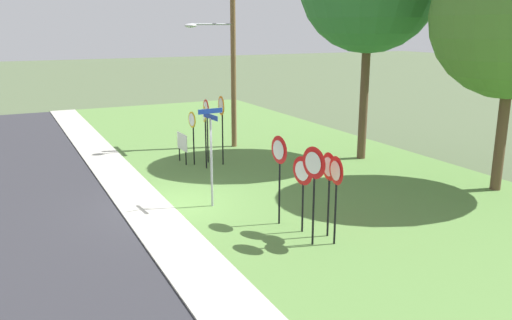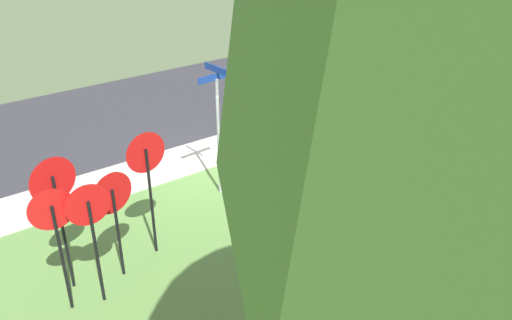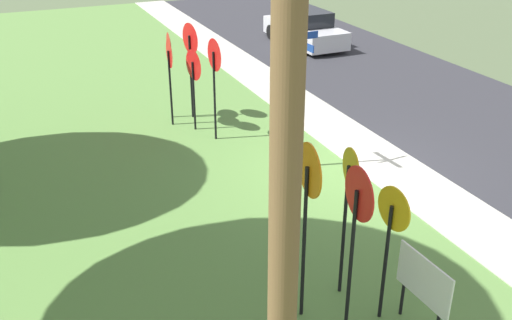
% 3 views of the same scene
% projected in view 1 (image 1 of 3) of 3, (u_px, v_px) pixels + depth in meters
% --- Properties ---
extents(ground_plane, '(160.00, 160.00, 0.00)m').
position_uv_depth(ground_plane, '(172.00, 207.00, 16.71)').
color(ground_plane, '#4C5B3D').
extents(road_asphalt, '(44.00, 6.40, 0.01)m').
position_uv_depth(road_asphalt, '(7.00, 232.00, 14.65)').
color(road_asphalt, '#2D2D33').
rests_on(road_asphalt, ground_plane).
extents(sidewalk_strip, '(44.00, 1.60, 0.06)m').
position_uv_depth(sidewalk_strip, '(147.00, 210.00, 16.36)').
color(sidewalk_strip, '#ADAA9E').
rests_on(sidewalk_strip, ground_plane).
extents(grass_median, '(44.00, 12.00, 0.04)m').
position_uv_depth(grass_median, '(329.00, 182.00, 19.28)').
color(grass_median, '#567F3D').
rests_on(grass_median, ground_plane).
extents(stop_sign_near_left, '(0.62, 0.14, 2.52)m').
position_uv_depth(stop_sign_near_left, '(205.00, 124.00, 20.65)').
color(stop_sign_near_left, black).
rests_on(stop_sign_near_left, grass_median).
extents(stop_sign_near_right, '(0.76, 0.11, 2.66)m').
position_uv_depth(stop_sign_near_right, '(206.00, 117.00, 21.50)').
color(stop_sign_near_right, black).
rests_on(stop_sign_near_right, grass_median).
extents(stop_sign_far_left, '(0.78, 0.12, 2.84)m').
position_uv_depth(stop_sign_far_left, '(222.00, 115.00, 21.15)').
color(stop_sign_far_left, black).
rests_on(stop_sign_far_left, grass_median).
extents(stop_sign_far_center, '(0.66, 0.11, 2.21)m').
position_uv_depth(stop_sign_far_center, '(193.00, 127.00, 21.28)').
color(stop_sign_far_center, black).
rests_on(stop_sign_far_center, grass_median).
extents(yield_sign_near_left, '(0.79, 0.18, 2.16)m').
position_uv_depth(yield_sign_near_left, '(302.00, 177.00, 14.21)').
color(yield_sign_near_left, black).
rests_on(yield_sign_near_left, grass_median).
extents(yield_sign_near_right, '(0.76, 0.11, 2.34)m').
position_uv_depth(yield_sign_near_right, '(328.00, 175.00, 13.87)').
color(yield_sign_near_right, black).
rests_on(yield_sign_near_right, grass_median).
extents(yield_sign_far_left, '(0.75, 0.13, 2.38)m').
position_uv_depth(yield_sign_far_left, '(336.00, 179.00, 13.34)').
color(yield_sign_far_left, black).
rests_on(yield_sign_far_left, grass_median).
extents(yield_sign_far_right, '(0.83, 0.19, 2.64)m').
position_uv_depth(yield_sign_far_right, '(313.00, 172.00, 13.25)').
color(yield_sign_far_right, black).
rests_on(yield_sign_far_right, grass_median).
extents(yield_sign_center, '(0.80, 0.12, 2.60)m').
position_uv_depth(yield_sign_center, '(279.00, 158.00, 14.72)').
color(yield_sign_center, black).
rests_on(yield_sign_center, grass_median).
extents(street_name_post, '(0.96, 0.82, 3.12)m').
position_uv_depth(street_name_post, '(211.00, 149.00, 16.25)').
color(street_name_post, '#9EA0A8').
rests_on(street_name_post, grass_median).
extents(utility_pole, '(2.10, 2.41, 7.83)m').
position_uv_depth(utility_pole, '(230.00, 55.00, 23.84)').
color(utility_pole, brown).
rests_on(utility_pole, grass_median).
extents(notice_board, '(1.10, 0.07, 1.25)m').
position_uv_depth(notice_board, '(182.00, 143.00, 21.74)').
color(notice_board, black).
rests_on(notice_board, grass_median).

